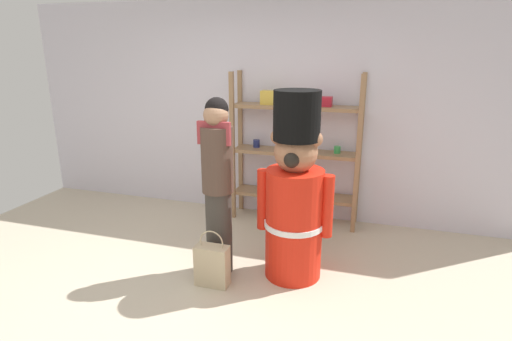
# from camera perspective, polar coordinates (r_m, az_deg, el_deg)

# --- Properties ---
(ground_plane) EXTENTS (6.40, 6.40, 0.00)m
(ground_plane) POSITION_cam_1_polar(r_m,az_deg,el_deg) (3.56, -8.49, -18.16)
(ground_plane) COLOR beige
(back_wall) EXTENTS (6.40, 0.12, 2.60)m
(back_wall) POSITION_cam_1_polar(r_m,az_deg,el_deg) (5.05, 1.63, 8.38)
(back_wall) COLOR silver
(back_wall) RESTS_ON ground_plane
(merchandise_shelf) EXTENTS (1.51, 0.35, 1.78)m
(merchandise_shelf) POSITION_cam_1_polar(r_m,az_deg,el_deg) (4.83, 5.37, 3.07)
(merchandise_shelf) COLOR #93704C
(merchandise_shelf) RESTS_ON ground_plane
(teddy_bear_guard) EXTENTS (0.69, 0.53, 1.70)m
(teddy_bear_guard) POSITION_cam_1_polar(r_m,az_deg,el_deg) (3.63, 5.41, -3.70)
(teddy_bear_guard) COLOR red
(teddy_bear_guard) RESTS_ON ground_plane
(person_shopper) EXTENTS (0.30, 0.28, 1.63)m
(person_shopper) POSITION_cam_1_polar(r_m,az_deg,el_deg) (3.66, -5.36, -1.56)
(person_shopper) COLOR #38332D
(person_shopper) RESTS_ON ground_plane
(shopping_bag) EXTENTS (0.30, 0.14, 0.52)m
(shopping_bag) POSITION_cam_1_polar(r_m,az_deg,el_deg) (3.71, -6.14, -12.97)
(shopping_bag) COLOR #C1AD89
(shopping_bag) RESTS_ON ground_plane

